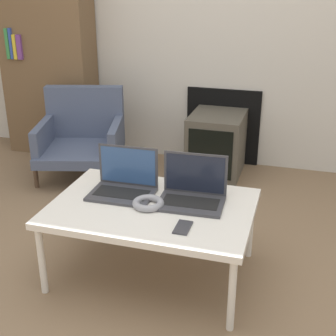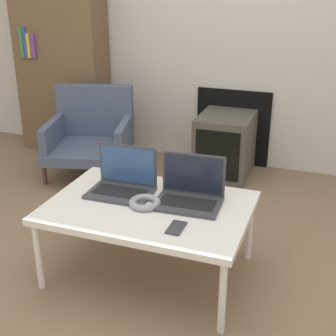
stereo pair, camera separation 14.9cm
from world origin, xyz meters
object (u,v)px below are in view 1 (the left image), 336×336
at_px(laptop_left, 124,183).
at_px(phone, 183,227).
at_px(armchair, 83,134).
at_px(laptop_right, 192,192).
at_px(headphones, 148,203).
at_px(tv, 216,144).

height_order(laptop_left, phone, laptop_left).
relative_size(laptop_left, phone, 2.67).
bearing_deg(phone, armchair, 131.47).
bearing_deg(laptop_left, armchair, 125.30).
distance_m(laptop_right, headphones, 0.24).
distance_m(headphones, tv, 1.55).
relative_size(laptop_right, headphones, 2.14).
bearing_deg(headphones, tv, 87.43).
bearing_deg(armchair, laptop_left, -68.91).
relative_size(laptop_left, armchair, 0.45).
height_order(phone, armchair, armchair).
relative_size(phone, tv, 0.25).
distance_m(laptop_left, tv, 1.45).
height_order(tv, armchair, armchair).
height_order(laptop_left, headphones, laptop_left).
relative_size(laptop_right, tv, 0.69).
bearing_deg(laptop_left, headphones, -35.43).
height_order(headphones, phone, headphones).
relative_size(laptop_left, headphones, 2.10).
distance_m(laptop_left, phone, 0.51).
height_order(laptop_right, headphones, laptop_right).
xyz_separation_m(headphones, tv, (0.07, 1.54, -0.19)).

